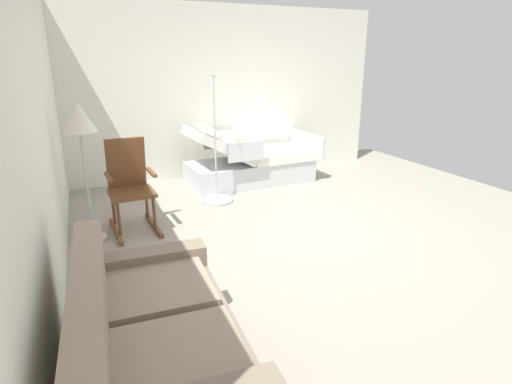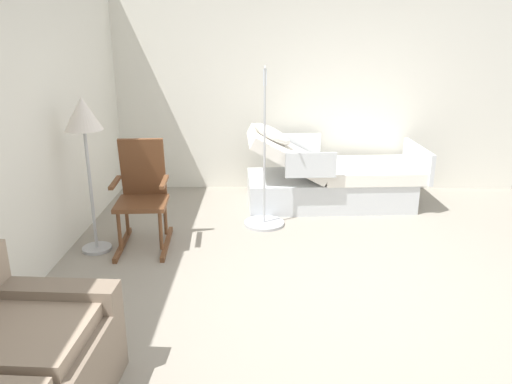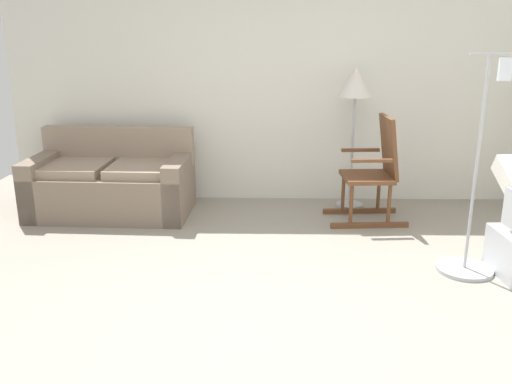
{
  "view_description": "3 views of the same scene",
  "coord_description": "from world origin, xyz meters",
  "px_view_note": "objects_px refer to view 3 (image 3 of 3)",
  "views": [
    {
      "loc": [
        -3.72,
        2.26,
        1.89
      ],
      "look_at": [
        -0.11,
        0.73,
        0.62
      ],
      "focal_mm": 28.95,
      "sensor_mm": 36.0,
      "label": 1
    },
    {
      "loc": [
        -3.68,
        0.66,
        2.07
      ],
      "look_at": [
        0.15,
        0.72,
        0.81
      ],
      "focal_mm": 35.42,
      "sensor_mm": 36.0,
      "label": 2
    },
    {
      "loc": [
        -0.11,
        -3.36,
        1.86
      ],
      "look_at": [
        -0.19,
        0.51,
        0.69
      ],
      "focal_mm": 38.32,
      "sensor_mm": 36.0,
      "label": 3
    }
  ],
  "objects_px": {
    "couch": "(112,184)",
    "floor_lamp": "(355,92)",
    "rocking_chair": "(375,172)",
    "iv_pole": "(469,241)"
  },
  "relations": [
    {
      "from": "couch",
      "to": "floor_lamp",
      "type": "height_order",
      "value": "floor_lamp"
    },
    {
      "from": "rocking_chair",
      "to": "iv_pole",
      "type": "xyz_separation_m",
      "value": [
        0.53,
        -1.18,
        -0.25
      ]
    },
    {
      "from": "rocking_chair",
      "to": "floor_lamp",
      "type": "height_order",
      "value": "floor_lamp"
    },
    {
      "from": "couch",
      "to": "iv_pole",
      "type": "xyz_separation_m",
      "value": [
        3.19,
        -1.37,
        -0.06
      ]
    },
    {
      "from": "couch",
      "to": "rocking_chair",
      "type": "xyz_separation_m",
      "value": [
        2.66,
        -0.18,
        0.2
      ]
    },
    {
      "from": "rocking_chair",
      "to": "couch",
      "type": "bearing_deg",
      "value": 176.06
    },
    {
      "from": "floor_lamp",
      "to": "rocking_chair",
      "type": "bearing_deg",
      "value": -70.04
    },
    {
      "from": "couch",
      "to": "floor_lamp",
      "type": "distance_m",
      "value": 2.67
    },
    {
      "from": "couch",
      "to": "iv_pole",
      "type": "bearing_deg",
      "value": -23.2
    },
    {
      "from": "floor_lamp",
      "to": "iv_pole",
      "type": "xyz_separation_m",
      "value": [
        0.69,
        -1.62,
        -0.98
      ]
    }
  ]
}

